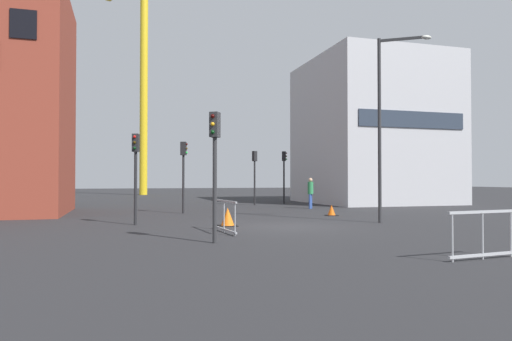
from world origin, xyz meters
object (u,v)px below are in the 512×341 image
at_px(construction_crane, 143,43).
at_px(streetlamp_tall, 386,113).
at_px(traffic_cone_on_verge, 332,211).
at_px(traffic_light_verge, 184,165).
at_px(traffic_cone_by_barrier, 228,217).
at_px(traffic_light_median, 255,169).
at_px(traffic_light_near, 215,154).
at_px(pedestrian_walking, 310,191).
at_px(traffic_light_corner, 136,163).
at_px(traffic_light_island, 284,168).

relative_size(construction_crane, streetlamp_tall, 3.61).
relative_size(streetlamp_tall, traffic_cone_on_verge, 14.22).
height_order(traffic_light_verge, traffic_cone_by_barrier, traffic_light_verge).
height_order(traffic_light_median, traffic_cone_by_barrier, traffic_light_median).
distance_m(traffic_light_near, traffic_cone_on_verge, 11.12).
relative_size(construction_crane, traffic_light_median, 7.31).
bearing_deg(traffic_cone_on_verge, traffic_light_median, 96.07).
distance_m(pedestrian_walking, traffic_cone_by_barrier, 11.48).
distance_m(traffic_light_corner, traffic_cone_by_barrier, 4.20).
xyz_separation_m(traffic_light_near, traffic_cone_on_verge, (7.39, 8.01, -2.22)).
bearing_deg(traffic_light_verge, traffic_cone_by_barrier, -83.84).
relative_size(traffic_light_corner, traffic_cone_on_verge, 6.66).
relative_size(construction_crane, traffic_light_corner, 7.70).
relative_size(traffic_light_near, traffic_cone_on_verge, 6.84).
xyz_separation_m(construction_crane, traffic_light_near, (0.20, -42.80, -15.38)).
bearing_deg(traffic_light_near, traffic_light_corner, 108.41).
relative_size(construction_crane, traffic_light_island, 7.15).
bearing_deg(construction_crane, pedestrian_walking, -73.38).
height_order(streetlamp_tall, traffic_light_near, streetlamp_tall).
distance_m(traffic_light_island, traffic_light_verge, 11.11).
xyz_separation_m(traffic_light_corner, traffic_cone_on_verge, (9.35, 2.10, -2.16)).
height_order(streetlamp_tall, traffic_light_median, streetlamp_tall).
bearing_deg(pedestrian_walking, traffic_cone_on_verge, -102.38).
bearing_deg(construction_crane, traffic_light_median, -75.28).
height_order(traffic_light_island, traffic_cone_by_barrier, traffic_light_island).
distance_m(construction_crane, streetlamp_tall, 41.90).
xyz_separation_m(streetlamp_tall, traffic_light_corner, (-9.85, 1.99, -2.09)).
relative_size(construction_crane, traffic_cone_by_barrier, 39.24).
relative_size(pedestrian_walking, traffic_cone_by_barrier, 2.68).
bearing_deg(traffic_light_median, streetlamp_tall, -83.68).
bearing_deg(traffic_cone_on_verge, traffic_light_corner, -167.36).
xyz_separation_m(streetlamp_tall, traffic_light_median, (-1.55, 14.00, -1.97)).
bearing_deg(traffic_cone_by_barrier, pedestrian_walking, 51.13).
relative_size(streetlamp_tall, traffic_light_island, 1.98).
distance_m(streetlamp_tall, traffic_cone_by_barrier, 7.74).
bearing_deg(traffic_cone_by_barrier, traffic_light_island, 62.71).
bearing_deg(streetlamp_tall, traffic_light_median, 96.32).
bearing_deg(traffic_light_corner, streetlamp_tall, -11.44).
distance_m(construction_crane, traffic_cone_by_barrier, 42.16).
bearing_deg(traffic_cone_on_verge, traffic_cone_by_barrier, -149.64).
bearing_deg(pedestrian_walking, traffic_light_corner, -144.56).
height_order(construction_crane, streetlamp_tall, construction_crane).
bearing_deg(traffic_cone_by_barrier, construction_crane, 92.38).
xyz_separation_m(pedestrian_walking, traffic_cone_on_verge, (-1.19, -5.40, -0.85)).
bearing_deg(pedestrian_walking, traffic_cone_by_barrier, -128.87).
distance_m(traffic_light_verge, traffic_light_median, 8.53).
distance_m(streetlamp_tall, pedestrian_walking, 10.11).
bearing_deg(traffic_cone_on_verge, construction_crane, 102.31).
relative_size(traffic_light_verge, traffic_cone_on_verge, 7.03).
xyz_separation_m(traffic_light_corner, traffic_light_near, (1.97, -5.91, 0.06)).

